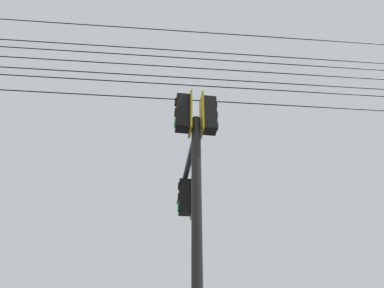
# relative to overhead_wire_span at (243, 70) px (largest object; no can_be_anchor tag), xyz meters

# --- Properties ---
(signal_mast_assembly) EXTENTS (1.12, 3.76, 7.41)m
(signal_mast_assembly) POSITION_rel_overhead_wire_span_xyz_m (-1.25, 0.38, -3.17)
(signal_mast_assembly) COLOR black
(signal_mast_assembly) RESTS_ON ground
(overhead_wire_span) EXTENTS (25.74, 2.61, 2.53)m
(overhead_wire_span) POSITION_rel_overhead_wire_span_xyz_m (0.00, 0.00, 0.00)
(overhead_wire_span) COLOR black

